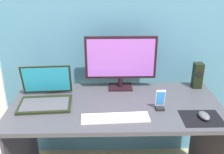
{
  "coord_description": "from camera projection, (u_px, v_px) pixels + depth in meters",
  "views": [
    {
      "loc": [
        -0.06,
        -1.6,
        1.6
      ],
      "look_at": [
        -0.03,
        -0.02,
        0.93
      ],
      "focal_mm": 42.31,
      "sensor_mm": 36.0,
      "label": 1
    }
  ],
  "objects": [
    {
      "name": "phone_in_dock",
      "position": [
        160.0,
        103.0,
        1.73
      ],
      "size": [
        0.06,
        0.05,
        0.14
      ],
      "color": "black",
      "rests_on": "desk"
    },
    {
      "name": "desk",
      "position": [
        116.0,
        122.0,
        1.87
      ],
      "size": [
        1.45,
        0.68,
        0.72
      ],
      "color": "#403F44",
      "rests_on": "ground_plane"
    },
    {
      "name": "fishbowl",
      "position": [
        55.0,
        78.0,
        2.01
      ],
      "size": [
        0.17,
        0.17,
        0.17
      ],
      "primitive_type": "sphere",
      "color": "silver",
      "rests_on": "desk"
    },
    {
      "name": "keyboard_external",
      "position": [
        115.0,
        118.0,
        1.64
      ],
      "size": [
        0.43,
        0.13,
        0.01
      ],
      "primitive_type": "cube",
      "rotation": [
        0.0,
        0.0,
        0.05
      ],
      "color": "white",
      "rests_on": "desk"
    },
    {
      "name": "mousepad",
      "position": [
        202.0,
        118.0,
        1.64
      ],
      "size": [
        0.25,
        0.2,
        0.0
      ],
      "primitive_type": "cube",
      "color": "black",
      "rests_on": "desk"
    },
    {
      "name": "speaker_right",
      "position": [
        198.0,
        75.0,
        2.02
      ],
      "size": [
        0.07,
        0.07,
        0.2
      ],
      "color": "black",
      "rests_on": "desk"
    },
    {
      "name": "monitor",
      "position": [
        121.0,
        61.0,
        1.97
      ],
      "size": [
        0.53,
        0.14,
        0.41
      ],
      "color": "black",
      "rests_on": "desk"
    },
    {
      "name": "laptop",
      "position": [
        46.0,
        96.0,
        1.82
      ],
      "size": [
        0.37,
        0.32,
        0.24
      ],
      "color": "black",
      "rests_on": "desk"
    },
    {
      "name": "wall_back",
      "position": [
        114.0,
        15.0,
        2.01
      ],
      "size": [
        6.0,
        0.04,
        2.5
      ],
      "primitive_type": "cube",
      "color": "teal",
      "rests_on": "ground_plane"
    },
    {
      "name": "mouse",
      "position": [
        204.0,
        116.0,
        1.63
      ],
      "size": [
        0.07,
        0.11,
        0.04
      ],
      "primitive_type": "ellipsoid",
      "rotation": [
        0.0,
        0.0,
        0.12
      ],
      "color": "#4F5254",
      "rests_on": "mousepad"
    }
  ]
}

